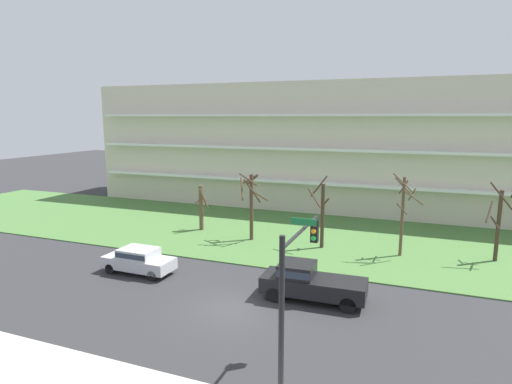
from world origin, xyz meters
name	(u,v)px	position (x,y,z in m)	size (l,w,h in m)	color
ground	(231,309)	(0.00, 0.00, 0.00)	(160.00, 160.00, 0.00)	#2D2D30
grass_lawn_strip	(304,236)	(0.00, 14.00, 0.04)	(80.00, 16.00, 0.08)	#477238
apartment_building	(337,146)	(0.00, 27.27, 6.44)	(52.54, 11.49, 12.88)	beige
tree_far_left	(201,207)	(-8.51, 12.69, 2.07)	(1.25, 1.25, 3.85)	brown
tree_left	(251,202)	(-3.49, 11.44, 3.08)	(2.24, 2.04, 5.36)	#4C3828
tree_center	(322,213)	(1.98, 11.46, 2.66)	(1.62, 2.08, 5.27)	#423023
tree_right	(403,211)	(7.52, 11.54, 3.22)	(2.03, 2.07, 5.84)	brown
tree_far_right	(499,222)	(13.39, 12.69, 2.76)	(1.66, 1.68, 5.44)	#423023
sedan_silver_near_left	(139,259)	(-7.35, 2.50, 0.87)	(4.43, 1.87, 1.57)	#B7BABF
pickup_black_center_left	(309,281)	(3.35, 2.49, 1.02)	(5.46, 2.18, 1.95)	black
traffic_signal_mast	(295,280)	(4.74, -5.09, 4.11)	(0.90, 4.51, 6.05)	black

